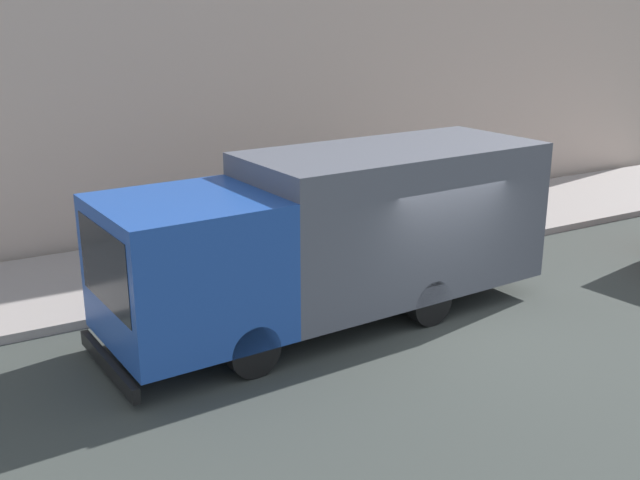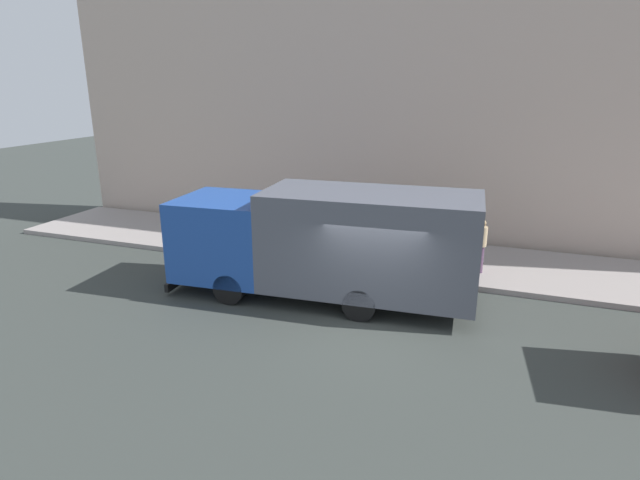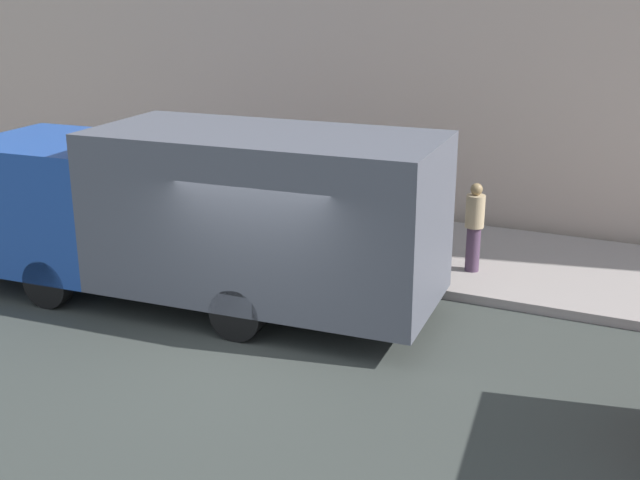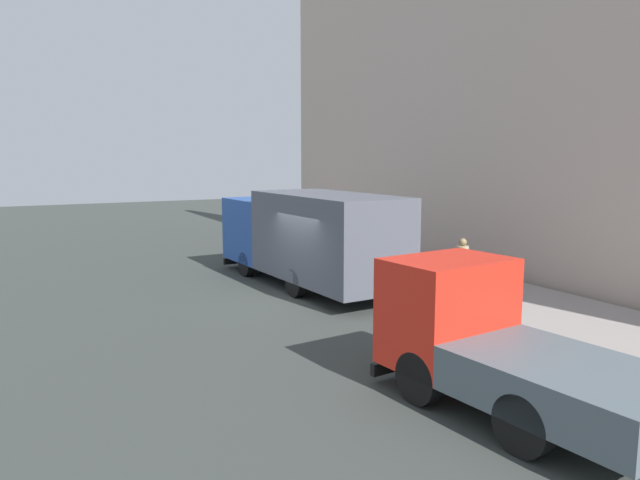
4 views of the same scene
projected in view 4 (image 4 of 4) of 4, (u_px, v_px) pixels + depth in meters
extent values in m
plane|color=#353A37|center=(299.00, 300.00, 17.48)|extent=(80.00, 80.00, 0.00)
cube|color=gray|center=(435.00, 280.00, 19.82)|extent=(4.16, 30.00, 0.17)
cube|color=#BFAA9A|center=(500.00, 91.00, 20.10)|extent=(0.50, 30.00, 12.80)
cube|color=#1F49A1|center=(269.00, 229.00, 21.70)|extent=(2.71, 2.80, 2.24)
cube|color=black|center=(254.00, 218.00, 22.76)|extent=(2.15, 0.19, 1.26)
cube|color=#51545F|center=(328.00, 237.00, 18.16)|extent=(2.88, 5.77, 2.64)
cube|color=black|center=(253.00, 259.00, 23.06)|extent=(2.46, 0.26, 0.24)
cylinder|color=black|center=(247.00, 264.00, 20.83)|extent=(0.35, 0.87, 0.86)
cylinder|color=black|center=(303.00, 258.00, 21.99)|extent=(0.35, 0.87, 0.86)
cylinder|color=black|center=(296.00, 283.00, 17.77)|extent=(0.35, 0.87, 0.86)
cylinder|color=black|center=(358.00, 275.00, 18.93)|extent=(0.35, 0.87, 0.86)
cube|color=red|center=(447.00, 311.00, 10.76)|extent=(2.35, 1.79, 1.94)
cube|color=black|center=(419.00, 290.00, 11.35)|extent=(1.84, 0.25, 1.09)
cube|color=#505D65|center=(566.00, 385.00, 8.84)|extent=(2.54, 3.54, 0.73)
cube|color=black|center=(414.00, 360.00, 11.62)|extent=(2.11, 0.34, 0.24)
cylinder|color=black|center=(420.00, 378.00, 10.12)|extent=(0.40, 0.95, 0.93)
cylinder|color=black|center=(494.00, 357.00, 11.16)|extent=(0.40, 0.95, 0.93)
cylinder|color=black|center=(524.00, 424.00, 8.37)|extent=(0.40, 0.95, 0.93)
cylinder|color=black|center=(600.00, 394.00, 9.41)|extent=(0.40, 0.95, 0.93)
cylinder|color=#524648|center=(352.00, 256.00, 21.75)|extent=(0.35, 0.35, 0.78)
cylinder|color=#334F90|center=(352.00, 237.00, 21.65)|extent=(0.47, 0.47, 0.64)
sphere|color=#CDA38D|center=(352.00, 225.00, 21.58)|extent=(0.23, 0.23, 0.23)
cylinder|color=#433F4A|center=(405.00, 267.00, 19.49)|extent=(0.35, 0.35, 0.82)
cylinder|color=#508C49|center=(405.00, 245.00, 19.38)|extent=(0.47, 0.47, 0.67)
sphere|color=brown|center=(406.00, 231.00, 19.32)|extent=(0.21, 0.21, 0.21)
cylinder|color=#4B364E|center=(462.00, 281.00, 17.33)|extent=(0.35, 0.35, 0.85)
cylinder|color=tan|center=(462.00, 256.00, 17.23)|extent=(0.47, 0.47, 0.61)
sphere|color=olive|center=(463.00, 242.00, 17.17)|extent=(0.22, 0.22, 0.22)
cone|color=orange|center=(328.00, 252.00, 22.98)|extent=(0.45, 0.45, 0.65)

